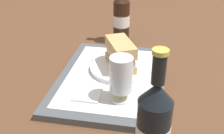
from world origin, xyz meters
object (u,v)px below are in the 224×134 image
object	(u,v)px
plate	(120,68)
sandwich	(121,54)
beer_glass	(121,77)
second_bottle	(121,17)
beer_bottle	(153,128)

from	to	relation	value
plate	sandwich	bearing A→B (deg)	26.16
plate	beer_glass	world-z (taller)	beer_glass
second_bottle	plate	bearing A→B (deg)	8.03
beer_glass	second_bottle	bearing A→B (deg)	-171.48
sandwich	plate	bearing A→B (deg)	-180.00
sandwich	beer_bottle	xyz separation A→B (m)	(0.34, 0.11, 0.03)
plate	second_bottle	world-z (taller)	second_bottle
plate	second_bottle	size ratio (longest dim) A/B	0.71
plate	beer_bottle	size ratio (longest dim) A/B	0.71
sandwich	second_bottle	xyz separation A→B (m)	(-0.27, -0.04, 0.03)
plate	sandwich	world-z (taller)	sandwich
plate	second_bottle	xyz separation A→B (m)	(-0.27, -0.04, 0.08)
plate	sandwich	xyz separation A→B (m)	(0.00, 0.00, 0.05)
second_bottle	beer_glass	bearing A→B (deg)	8.52
beer_bottle	second_bottle	xyz separation A→B (m)	(-0.61, -0.15, 0.00)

